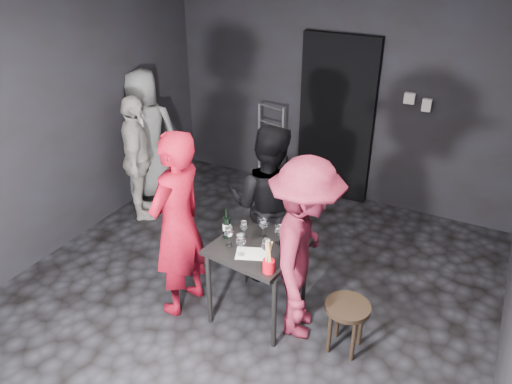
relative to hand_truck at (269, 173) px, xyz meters
The scene contains 25 objects.
floor 2.38m from the hand_truck, 69.74° to the right, with size 4.50×5.00×0.02m, color black.
ceiling 3.43m from the hand_truck, 69.74° to the right, with size 4.50×5.00×0.02m, color silver.
wall_back 1.43m from the hand_truck, 18.70° to the left, with size 4.50×0.04×2.70m, color black.
wall_left 2.88m from the hand_truck, 122.75° to the right, with size 0.04×5.00×2.70m, color black.
doorway 1.19m from the hand_truck, 14.86° to the left, with size 0.95×0.10×2.10m, color black.
wallbox_upper 2.09m from the hand_truck, ahead, with size 0.12×0.06×0.12m, color #B7B7B2.
wallbox_lower 2.23m from the hand_truck, ahead, with size 0.10×0.06×0.14m, color #B7B7B2.
hand_truck is the anchor object (origin of this frame).
tasting_table 2.56m from the hand_truck, 65.89° to the right, with size 0.72×0.72×0.75m.
stool 3.03m from the hand_truck, 51.32° to the right, with size 0.38×0.38×0.47m.
server_red 2.68m from the hand_truck, 82.07° to the right, with size 0.75×0.49×2.07m, color maroon.
woman_black 2.04m from the hand_truck, 64.01° to the right, with size 0.86×0.47×1.77m, color black.
man_maroon 2.82m from the hand_truck, 57.61° to the right, with size 1.18×0.55×1.83m, color maroon.
bystander_cream 1.84m from the hand_truck, 126.64° to the right, with size 0.92×0.44×1.56m, color beige.
bystander_grey 1.75m from the hand_truck, 145.70° to the right, with size 0.92×0.50×1.89m, color slate.
tasting_mat 2.71m from the hand_truck, 66.76° to the right, with size 0.27×0.18×0.00m, color white.
wine_glass_a 2.64m from the hand_truck, 71.42° to the right, with size 0.08×0.08×0.21m, color white, non-canonical shape.
wine_glass_b 2.50m from the hand_truck, 68.97° to the right, with size 0.07×0.07×0.19m, color white, non-canonical shape.
wine_glass_c 2.47m from the hand_truck, 64.95° to the right, with size 0.08×0.08×0.20m, color white, non-canonical shape.
wine_glass_d 2.76m from the hand_truck, 68.74° to the right, with size 0.08×0.08×0.22m, color white, non-canonical shape.
wine_glass_e 2.82m from the hand_truck, 64.15° to the right, with size 0.08×0.08×0.22m, color white, non-canonical shape.
wine_glass_f 2.57m from the hand_truck, 61.80° to the right, with size 0.08×0.08×0.20m, color white, non-canonical shape.
wine_bottle 2.52m from the hand_truck, 72.54° to the right, with size 0.07×0.07×0.29m.
breadstick_cup 2.97m from the hand_truck, 63.74° to the right, with size 0.10×0.10×0.30m.
reserved_card 2.73m from the hand_truck, 59.88° to the right, with size 0.09×0.14×0.11m, color white, non-canonical shape.
Camera 1 is at (1.87, -3.27, 3.21)m, focal length 35.00 mm.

